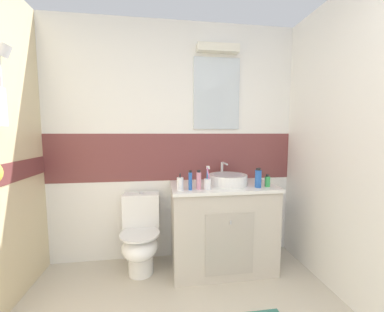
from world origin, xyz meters
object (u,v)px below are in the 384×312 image
object	(u,v)px
soap_dispenser	(180,184)
toothpaste_tube_upright	(190,181)
deodorant_spray_can	(199,180)
perfume_flask_small	(267,181)
sink_basin	(228,179)
toothbrush_cup	(208,183)
toilet	(141,236)
mouthwash_bottle	(258,178)

from	to	relation	value
soap_dispenser	toothpaste_tube_upright	world-z (taller)	toothpaste_tube_upright
soap_dispenser	deodorant_spray_can	world-z (taller)	deodorant_spray_can
soap_dispenser	perfume_flask_small	world-z (taller)	soap_dispenser
sink_basin	perfume_flask_small	bearing A→B (deg)	-23.96
toothbrush_cup	toilet	bearing A→B (deg)	162.82
toilet	toothpaste_tube_upright	world-z (taller)	toothpaste_tube_upright
perfume_flask_small	toilet	bearing A→B (deg)	171.39
sink_basin	toothpaste_tube_upright	bearing A→B (deg)	-156.39
mouthwash_bottle	deodorant_spray_can	xyz separation A→B (m)	(-0.56, 0.01, -0.00)
sink_basin	soap_dispenser	world-z (taller)	sink_basin
toothbrush_cup	soap_dispenser	world-z (taller)	toothbrush_cup
sink_basin	toothbrush_cup	xyz separation A→B (m)	(-0.24, -0.16, 0.00)
sink_basin	soap_dispenser	bearing A→B (deg)	-161.79
soap_dispenser	deodorant_spray_can	xyz separation A→B (m)	(0.17, 0.00, 0.03)
toothbrush_cup	mouthwash_bottle	distance (m)	0.48
toilet	deodorant_spray_can	distance (m)	0.81
soap_dispenser	mouthwash_bottle	xyz separation A→B (m)	(0.73, -0.00, 0.03)
toothbrush_cup	mouthwash_bottle	size ratio (longest dim) A/B	1.16
mouthwash_bottle	toothpaste_tube_upright	xyz separation A→B (m)	(-0.64, -0.01, -0.00)
toothbrush_cup	mouthwash_bottle	world-z (taller)	toothbrush_cup
toilet	perfume_flask_small	bearing A→B (deg)	-8.61
deodorant_spray_can	perfume_flask_small	size ratio (longest dim) A/B	1.49
deodorant_spray_can	perfume_flask_small	world-z (taller)	deodorant_spray_can
deodorant_spray_can	toothpaste_tube_upright	bearing A→B (deg)	-167.28
soap_dispenser	deodorant_spray_can	bearing A→B (deg)	1.48
sink_basin	toilet	bearing A→B (deg)	177.98
soap_dispenser	deodorant_spray_can	distance (m)	0.17
mouthwash_bottle	toothpaste_tube_upright	size ratio (longest dim) A/B	1.03
toilet	perfume_flask_small	size ratio (longest dim) A/B	6.45
mouthwash_bottle	soap_dispenser	bearing A→B (deg)	179.71
sink_basin	deodorant_spray_can	distance (m)	0.36
soap_dispenser	mouthwash_bottle	bearing A→B (deg)	-0.29
sink_basin	deodorant_spray_can	size ratio (longest dim) A/B	2.41
mouthwash_bottle	perfume_flask_small	xyz separation A→B (m)	(0.10, 0.01, -0.03)
toothbrush_cup	deodorant_spray_can	bearing A→B (deg)	175.67
toothbrush_cup	perfume_flask_small	xyz separation A→B (m)	(0.58, 0.01, -0.00)
sink_basin	soap_dispenser	xyz separation A→B (m)	(-0.49, -0.16, 0.00)
soap_dispenser	mouthwash_bottle	distance (m)	0.73
sink_basin	toothpaste_tube_upright	xyz separation A→B (m)	(-0.40, -0.17, 0.03)
toilet	toothbrush_cup	world-z (taller)	toothbrush_cup
perfume_flask_small	sink_basin	bearing A→B (deg)	156.04
toothpaste_tube_upright	perfume_flask_small	xyz separation A→B (m)	(0.74, 0.02, -0.03)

